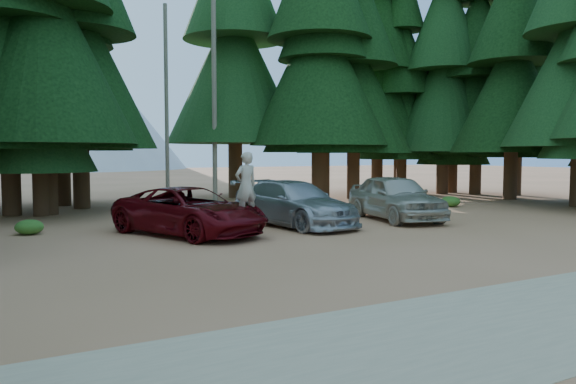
% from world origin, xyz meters
% --- Properties ---
extents(ground, '(160.00, 160.00, 0.00)m').
position_xyz_m(ground, '(0.00, 0.00, 0.00)').
color(ground, '#A16A44').
rests_on(ground, ground).
extents(forest_belt_north, '(36.00, 7.00, 22.00)m').
position_xyz_m(forest_belt_north, '(0.00, 15.00, 0.00)').
color(forest_belt_north, black).
rests_on(forest_belt_north, ground).
extents(snag_front, '(0.24, 0.24, 12.00)m').
position_xyz_m(snag_front, '(0.80, 14.50, 6.00)').
color(snag_front, '#685F53').
rests_on(snag_front, ground).
extents(snag_back, '(0.20, 0.20, 10.00)m').
position_xyz_m(snag_back, '(-1.20, 16.00, 5.00)').
color(snag_back, '#685F53').
rests_on(snag_back, ground).
extents(mountain_peak, '(48.00, 50.00, 28.00)m').
position_xyz_m(mountain_peak, '(-2.59, 88.23, 12.71)').
color(mountain_peak, '#9B9EA4').
rests_on(mountain_peak, ground).
extents(red_pickup, '(4.25, 5.84, 1.48)m').
position_xyz_m(red_pickup, '(-4.01, 4.45, 0.74)').
color(red_pickup, '#5B070E').
rests_on(red_pickup, ground).
extents(silver_minivan_center, '(2.98, 5.64, 1.56)m').
position_xyz_m(silver_minivan_center, '(-0.13, 4.79, 0.78)').
color(silver_minivan_center, '#ABADB4').
rests_on(silver_minivan_center, ground).
extents(silver_minivan_right, '(3.01, 5.36, 1.72)m').
position_xyz_m(silver_minivan_right, '(4.09, 4.43, 0.86)').
color(silver_minivan_right, beige).
rests_on(silver_minivan_right, ground).
extents(frisbee_player, '(0.80, 0.59, 2.01)m').
position_xyz_m(frisbee_player, '(-2.67, 3.20, 1.56)').
color(frisbee_player, beige).
rests_on(frisbee_player, ground).
extents(log_left, '(4.46, 2.46, 0.34)m').
position_xyz_m(log_left, '(-0.83, 7.55, 0.17)').
color(log_left, '#685F53').
rests_on(log_left, ground).
extents(log_mid, '(3.36, 1.72, 0.29)m').
position_xyz_m(log_mid, '(-0.27, 7.69, 0.15)').
color(log_mid, '#685F53').
rests_on(log_mid, ground).
extents(log_right, '(4.54, 0.80, 0.29)m').
position_xyz_m(log_right, '(6.50, 7.91, 0.15)').
color(log_right, '#685F53').
rests_on(log_right, ground).
extents(shrub_far_left, '(0.85, 0.85, 0.47)m').
position_xyz_m(shrub_far_left, '(-8.35, 6.92, 0.23)').
color(shrub_far_left, '#2B6A1F').
rests_on(shrub_far_left, ground).
extents(shrub_left, '(0.88, 0.88, 0.48)m').
position_xyz_m(shrub_left, '(-3.16, 8.82, 0.24)').
color(shrub_left, '#2B6A1F').
rests_on(shrub_left, ground).
extents(shrub_center_left, '(1.02, 1.02, 0.56)m').
position_xyz_m(shrub_center_left, '(1.45, 8.61, 0.28)').
color(shrub_center_left, '#2B6A1F').
rests_on(shrub_center_left, ground).
extents(shrub_center_right, '(1.13, 1.13, 0.62)m').
position_xyz_m(shrub_center_right, '(1.01, 7.89, 0.31)').
color(shrub_center_right, '#2B6A1F').
rests_on(shrub_center_right, ground).
extents(shrub_right, '(0.79, 0.79, 0.44)m').
position_xyz_m(shrub_right, '(1.23, 7.86, 0.22)').
color(shrub_right, '#2B6A1F').
rests_on(shrub_right, ground).
extents(shrub_far_right, '(1.22, 1.22, 0.67)m').
position_xyz_m(shrub_far_right, '(3.46, 10.00, 0.33)').
color(shrub_far_right, '#2B6A1F').
rests_on(shrub_far_right, ground).
extents(shrub_edge_east, '(0.91, 0.91, 0.50)m').
position_xyz_m(shrub_edge_east, '(9.67, 7.16, 0.25)').
color(shrub_edge_east, '#2B6A1F').
rests_on(shrub_edge_east, ground).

